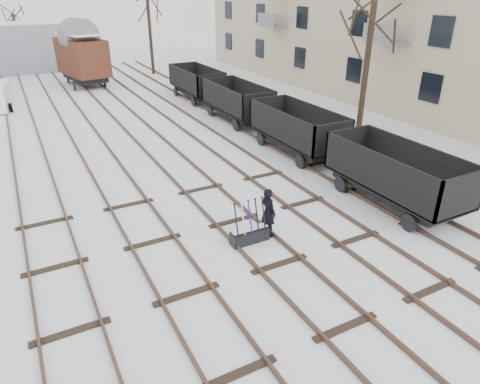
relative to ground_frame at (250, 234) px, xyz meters
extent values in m
plane|color=white|center=(0.16, -1.56, -0.28)|extent=(120.00, 120.00, 0.00)
cube|color=black|center=(-6.56, 12.44, -0.21)|extent=(0.07, 52.00, 0.15)
cube|color=black|center=(-5.12, 12.44, -0.21)|extent=(0.07, 52.00, 0.15)
cube|color=black|center=(-5.84, 0.44, -0.26)|extent=(1.90, 0.20, 0.08)
cube|color=black|center=(-3.56, 12.44, -0.21)|extent=(0.07, 52.00, 0.15)
cube|color=black|center=(-2.12, 12.44, -0.21)|extent=(0.07, 52.00, 0.15)
cube|color=black|center=(-2.84, 0.44, -0.26)|extent=(1.90, 0.20, 0.08)
cube|color=black|center=(-0.56, 12.44, -0.21)|extent=(0.07, 52.00, 0.15)
cube|color=black|center=(0.88, 12.44, -0.21)|extent=(0.07, 52.00, 0.15)
cube|color=black|center=(0.16, 0.44, -0.26)|extent=(1.90, 0.20, 0.08)
cube|color=black|center=(2.44, 12.44, -0.21)|extent=(0.07, 52.00, 0.15)
cube|color=black|center=(3.88, 12.44, -0.21)|extent=(0.07, 52.00, 0.15)
cube|color=black|center=(3.16, 0.44, -0.26)|extent=(1.90, 0.20, 0.08)
cube|color=black|center=(5.44, 12.44, -0.21)|extent=(0.07, 52.00, 0.15)
cube|color=black|center=(6.88, 12.44, -0.21)|extent=(0.07, 52.00, 0.15)
cube|color=black|center=(6.16, 0.44, -0.26)|extent=(1.90, 0.20, 0.08)
cube|color=#8C959E|center=(-3.84, 38.44, 1.92)|extent=(7.00, 6.00, 4.40)
cube|color=white|center=(-3.84, 38.44, 4.17)|extent=(6.86, 5.88, 0.10)
cube|color=black|center=(0.00, 0.00, -0.06)|extent=(1.30, 0.42, 0.44)
cube|color=black|center=(0.00, 0.00, 0.18)|extent=(1.30, 0.30, 0.06)
cube|color=white|center=(0.00, 0.00, 0.22)|extent=(1.25, 0.26, 0.03)
cylinder|color=black|center=(-0.50, 0.00, 0.67)|extent=(0.05, 0.31, 1.08)
cylinder|color=silver|center=(-0.25, 0.00, 0.67)|extent=(0.05, 0.31, 1.08)
cylinder|color=#0D1DB0|center=(0.00, 0.00, 0.67)|extent=(0.05, 0.31, 1.08)
cylinder|color=black|center=(0.25, 0.00, 0.67)|extent=(0.05, 0.31, 1.08)
cylinder|color=black|center=(0.50, 0.00, 0.67)|extent=(0.05, 0.31, 1.08)
imported|color=black|center=(0.75, 0.10, 0.58)|extent=(0.54, 0.70, 1.72)
cube|color=black|center=(6.16, -0.17, 0.32)|extent=(1.78, 4.90, 0.37)
cube|color=black|center=(6.16, -0.17, 0.51)|extent=(2.23, 5.57, 0.11)
cube|color=black|center=(5.09, -0.17, 1.25)|extent=(0.09, 5.57, 1.49)
cube|color=black|center=(7.23, -0.17, 1.25)|extent=(0.09, 5.57, 1.49)
cube|color=white|center=(6.16, -0.17, 0.60)|extent=(2.01, 5.35, 0.06)
cylinder|color=black|center=(5.14, -1.95, 0.04)|extent=(0.11, 0.65, 0.65)
cylinder|color=black|center=(7.18, 1.61, 0.04)|extent=(0.11, 0.65, 0.65)
cube|color=black|center=(6.16, 6.23, 0.32)|extent=(1.78, 4.90, 0.37)
cube|color=black|center=(6.16, 6.23, 0.51)|extent=(2.23, 5.57, 0.11)
cube|color=black|center=(5.09, 6.23, 1.25)|extent=(0.09, 5.57, 1.49)
cube|color=black|center=(7.23, 6.23, 1.25)|extent=(0.09, 5.57, 1.49)
cube|color=white|center=(6.16, 6.23, 0.60)|extent=(2.01, 5.35, 0.06)
cylinder|color=black|center=(5.14, 4.45, 0.04)|extent=(0.11, 0.65, 0.65)
cylinder|color=black|center=(7.18, 8.01, 0.04)|extent=(0.11, 0.65, 0.65)
cube|color=black|center=(6.16, 12.63, 0.32)|extent=(1.78, 4.90, 0.37)
cube|color=black|center=(6.16, 12.63, 0.51)|extent=(2.23, 5.57, 0.11)
cube|color=black|center=(5.09, 12.63, 1.25)|extent=(0.09, 5.57, 1.49)
cube|color=black|center=(7.23, 12.63, 1.25)|extent=(0.09, 5.57, 1.49)
cube|color=white|center=(6.16, 12.63, 0.60)|extent=(2.01, 5.35, 0.06)
cylinder|color=black|center=(5.14, 10.85, 0.04)|extent=(0.11, 0.65, 0.65)
cylinder|color=black|center=(7.18, 14.41, 0.04)|extent=(0.11, 0.65, 0.65)
cube|color=black|center=(6.16, 19.03, 0.32)|extent=(1.78, 4.90, 0.37)
cube|color=black|center=(6.16, 19.03, 0.51)|extent=(2.23, 5.57, 0.11)
cube|color=black|center=(5.09, 19.03, 1.25)|extent=(0.09, 5.57, 1.49)
cube|color=black|center=(7.23, 19.03, 1.25)|extent=(0.09, 5.57, 1.49)
cube|color=white|center=(6.16, 19.03, 0.60)|extent=(2.01, 5.35, 0.06)
cylinder|color=black|center=(5.14, 17.25, 0.04)|extent=(0.11, 0.65, 0.65)
cylinder|color=black|center=(7.18, 20.81, 0.04)|extent=(0.11, 0.65, 0.65)
cube|color=black|center=(-0.23, 28.03, 0.42)|extent=(2.99, 5.09, 0.43)
cube|color=#461E15|center=(-0.23, 28.03, 2.05)|extent=(3.63, 5.83, 2.82)
cube|color=white|center=(-0.23, 28.03, 3.84)|extent=(3.32, 5.52, 0.04)
cylinder|color=black|center=(-1.43, 26.30, 0.10)|extent=(0.13, 0.76, 0.76)
cylinder|color=black|center=(0.96, 29.77, 0.10)|extent=(0.13, 0.76, 0.76)
cylinder|color=black|center=(-6.21, 24.00, 0.02)|extent=(0.19, 0.61, 0.61)
cylinder|color=black|center=(10.03, 6.03, 3.22)|extent=(0.30, 0.30, 7.01)
cylinder|color=black|center=(-4.30, 40.44, 2.30)|extent=(0.30, 0.30, 5.17)
cylinder|color=black|center=(6.45, 30.50, 3.50)|extent=(0.30, 0.30, 7.56)
camera|label=1|loc=(-5.90, -10.43, 7.32)|focal=32.00mm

